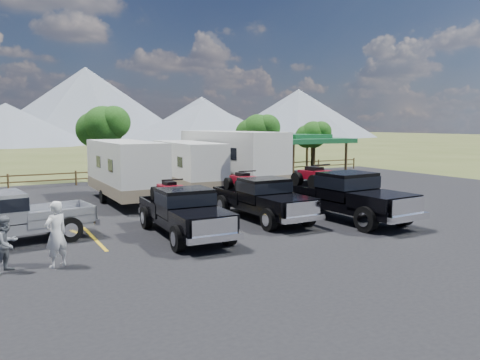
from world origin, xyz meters
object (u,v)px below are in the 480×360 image
rig_left (183,210)px  trailer_right (232,160)px  rig_right (342,194)px  person_a (56,234)px  rig_center (261,197)px  trailer_center (189,166)px  pavilion (301,140)px  pickup_silver (4,218)px  person_b (7,244)px  trailer_left (125,171)px

rig_left → trailer_right: trailer_right is taller
rig_right → person_a: (-11.51, -1.30, -0.14)m
trailer_right → rig_center: bearing=-114.5°
rig_right → trailer_right: trailer_right is taller
rig_center → person_a: rig_center is taller
rig_left → trailer_center: (4.20, 9.57, 0.62)m
rig_left → trailer_center: trailer_center is taller
pavilion → rig_left: 22.00m
trailer_center → trailer_right: size_ratio=0.83×
rig_right → pickup_silver: bearing=167.1°
person_a → rig_right: bearing=158.7°
trailer_center → rig_center: bearing=-88.8°
rig_center → pickup_silver: rig_center is taller
trailer_right → person_b: bearing=-144.0°
rig_right → person_b: size_ratio=4.39×
rig_left → rig_right: 7.02m
trailer_right → pickup_silver: (-12.61, -7.71, -0.94)m
pavilion → rig_center: size_ratio=1.05×
rig_right → trailer_center: trailer_center is taller
person_a → person_b: size_ratio=1.21×
trailer_left → pavilion: bearing=23.0°
rig_right → pickup_silver: (-12.69, 2.12, -0.16)m
rig_left → trailer_right: size_ratio=0.57×
rig_left → pavilion: bearing=45.3°
trailer_center → person_a: size_ratio=4.56×
rig_center → person_a: bearing=-161.5°
pavilion → trailer_center: (-11.88, -5.33, -1.20)m
pavilion → trailer_center: size_ratio=0.73×
rig_center → trailer_left: (-3.84, 6.99, 0.69)m
trailer_center → trailer_right: (2.72, -0.20, 0.31)m
pavilion → person_a: pavilion is taller
person_b → pickup_silver: bearing=43.1°
rig_left → trailer_left: size_ratio=0.65×
rig_left → person_a: size_ratio=3.13×
person_b → person_a: bearing=-54.7°
trailer_center → trailer_right: trailer_right is taller
pavilion → rig_left: (-16.08, -14.90, -1.82)m
rig_left → rig_center: 4.12m
rig_right → trailer_right: size_ratio=0.66×
trailer_right → pickup_silver: trailer_right is taller
pavilion → trailer_center: bearing=-155.9°
trailer_center → person_b: size_ratio=5.52×
pavilion → person_b: pavilion is taller
trailer_left → trailer_center: bearing=19.5°
trailer_right → trailer_left: bearing=-174.4°
rig_left → trailer_left: (0.12, 8.12, 0.71)m
trailer_left → person_b: (-5.87, -9.69, -0.87)m
rig_right → trailer_right: bearing=87.1°
rig_center → trailer_right: (2.96, 8.25, 0.91)m
pavilion → trailer_left: bearing=-157.0°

